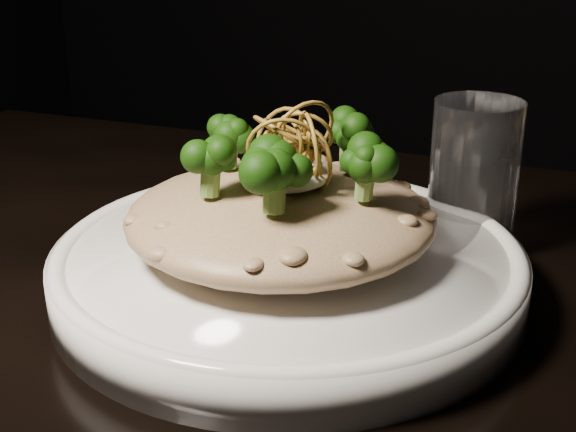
{
  "coord_description": "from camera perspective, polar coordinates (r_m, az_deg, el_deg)",
  "views": [
    {
      "loc": [
        0.12,
        -0.38,
        1.0
      ],
      "look_at": [
        -0.05,
        0.07,
        0.81
      ],
      "focal_mm": 50.0,
      "sensor_mm": 36.0,
      "label": 1
    }
  ],
  "objects": [
    {
      "name": "risotto",
      "position": [
        0.52,
        -0.54,
        -0.03
      ],
      "size": [
        0.2,
        0.2,
        0.04
      ],
      "primitive_type": "ellipsoid",
      "color": "brown",
      "rests_on": "plate"
    },
    {
      "name": "drinking_glass",
      "position": [
        0.6,
        13.06,
        2.71
      ],
      "size": [
        0.07,
        0.07,
        0.11
      ],
      "primitive_type": "cylinder",
      "rotation": [
        0.0,
        0.0,
        -0.15
      ],
      "color": "white",
      "rests_on": "table"
    },
    {
      "name": "cheese",
      "position": [
        0.51,
        -0.21,
        3.07
      ],
      "size": [
        0.06,
        0.06,
        0.02
      ],
      "primitive_type": "ellipsoid",
      "color": "white",
      "rests_on": "risotto"
    },
    {
      "name": "shallots",
      "position": [
        0.5,
        0.42,
        6.21
      ],
      "size": [
        0.07,
        0.07,
        0.04
      ],
      "primitive_type": null,
      "color": "brown",
      "rests_on": "cheese"
    },
    {
      "name": "plate",
      "position": [
        0.54,
        0.0,
        -3.86
      ],
      "size": [
        0.31,
        0.31,
        0.03
      ],
      "primitive_type": "cylinder",
      "color": "white",
      "rests_on": "table"
    },
    {
      "name": "broccoli",
      "position": [
        0.5,
        0.07,
        5.15
      ],
      "size": [
        0.15,
        0.15,
        0.05
      ],
      "primitive_type": null,
      "color": "black",
      "rests_on": "risotto"
    }
  ]
}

